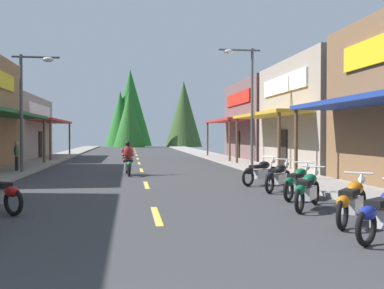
% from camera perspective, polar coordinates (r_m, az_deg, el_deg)
% --- Properties ---
extents(ground, '(10.32, 82.60, 0.10)m').
position_cam_1_polar(ground, '(27.88, -6.74, -2.64)').
color(ground, '#38383A').
extents(sidewalk_left, '(2.31, 82.60, 0.12)m').
position_cam_1_polar(sidewalk_left, '(28.44, -19.58, -2.41)').
color(sidewalk_left, gray).
rests_on(sidewalk_left, ground).
extents(sidewalk_right, '(2.31, 82.60, 0.12)m').
position_cam_1_polar(sidewalk_right, '(28.71, 5.97, -2.31)').
color(sidewalk_right, '#9E9991').
rests_on(sidewalk_right, ground).
extents(centerline_dashes, '(0.16, 59.31, 0.01)m').
position_cam_1_polar(centerline_dashes, '(31.77, -6.90, -2.06)').
color(centerline_dashes, '#E0C64C').
rests_on(centerline_dashes, ground).
extents(storefront_right_middle, '(8.55, 9.02, 5.78)m').
position_cam_1_polar(storefront_right_middle, '(25.29, 18.87, 3.57)').
color(storefront_right_middle, gray).
rests_on(storefront_right_middle, ground).
extents(storefront_right_far, '(9.55, 9.68, 5.82)m').
position_cam_1_polar(storefront_right_far, '(34.65, 12.13, 3.00)').
color(storefront_right_far, brown).
rests_on(storefront_right_far, ground).
extents(streetlamp_left, '(2.13, 0.30, 5.55)m').
position_cam_1_polar(streetlamp_left, '(22.03, -20.15, 5.95)').
color(streetlamp_left, '#474C51').
rests_on(streetlamp_left, ground).
extents(streetlamp_right, '(2.13, 0.30, 6.21)m').
position_cam_1_polar(streetlamp_right, '(22.79, 6.92, 6.80)').
color(streetlamp_right, '#474C51').
rests_on(streetlamp_right, ground).
extents(motorcycle_parked_right_1, '(1.50, 1.66, 1.04)m').
position_cam_1_polar(motorcycle_parked_right_1, '(9.82, 19.82, -6.76)').
color(motorcycle_parked_right_1, black).
rests_on(motorcycle_parked_right_1, ground).
extents(motorcycle_parked_right_2, '(1.37, 1.77, 1.04)m').
position_cam_1_polar(motorcycle_parked_right_2, '(11.44, 14.58, -5.59)').
color(motorcycle_parked_right_2, black).
rests_on(motorcycle_parked_right_2, ground).
extents(motorcycle_parked_right_3, '(1.49, 1.67, 1.04)m').
position_cam_1_polar(motorcycle_parked_right_3, '(13.22, 13.40, -4.66)').
color(motorcycle_parked_right_3, black).
rests_on(motorcycle_parked_right_3, ground).
extents(motorcycle_parked_right_4, '(1.46, 1.70, 1.04)m').
position_cam_1_polar(motorcycle_parked_right_4, '(14.84, 10.98, -4.00)').
color(motorcycle_parked_right_4, black).
rests_on(motorcycle_parked_right_4, ground).
extents(motorcycle_parked_right_5, '(1.78, 1.35, 1.04)m').
position_cam_1_polar(motorcycle_parked_right_5, '(16.58, 8.75, -3.44)').
color(motorcycle_parked_right_5, black).
rests_on(motorcycle_parked_right_5, ground).
extents(rider_cruising_lead, '(0.60, 2.14, 1.57)m').
position_cam_1_polar(rider_cruising_lead, '(20.42, -8.22, -2.09)').
color(rider_cruising_lead, black).
rests_on(rider_cruising_lead, ground).
extents(pedestrian_by_shop, '(0.31, 0.56, 1.55)m').
position_cam_1_polar(pedestrian_by_shop, '(23.00, -21.55, -1.20)').
color(pedestrian_by_shop, black).
rests_on(pedestrian_by_shop, ground).
extents(treeline_backdrop, '(14.98, 12.95, 12.58)m').
position_cam_1_polar(treeline_backdrop, '(71.35, -6.62, 4.12)').
color(treeline_backdrop, '#246823').
rests_on(treeline_backdrop, ground).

